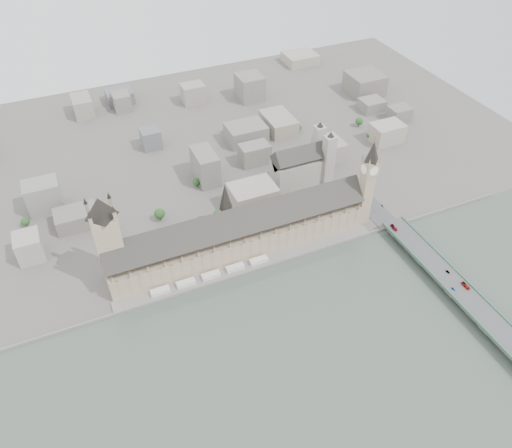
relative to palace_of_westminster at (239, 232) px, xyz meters
name	(u,v)px	position (x,y,z in m)	size (l,w,h in m)	color
ground	(247,261)	(0.00, -19.70, -22.71)	(900.00, 900.00, 0.00)	#595651
river_thames	(330,402)	(0.00, -184.70, -22.71)	(600.00, 600.00, 0.00)	#445147
embankment_wall	(253,270)	(0.00, -34.70, -21.21)	(600.00, 1.50, 3.00)	slate
river_terrace	(250,266)	(0.00, -27.20, -21.71)	(270.00, 15.00, 2.00)	slate
terrace_tents	(211,275)	(-40.00, -26.70, -18.71)	(118.00, 7.00, 4.00)	silver
palace_of_westminster	(239,232)	(0.00, 0.00, 0.00)	(265.00, 40.73, 55.44)	tan
elizabeth_tower	(368,177)	(138.00, -11.70, 35.38)	(17.00, 17.00, 107.50)	tan
victoria_tower	(108,238)	(-122.00, 6.30, 32.50)	(30.00, 30.00, 100.00)	tan
central_tower	(226,204)	(-10.00, 6.30, 35.21)	(13.00, 13.00, 48.00)	gray
westminster_bridge	(436,269)	(162.00, -107.20, -17.58)	(25.00, 325.00, 10.25)	#474749
bridge_parapets	(470,298)	(162.00, -151.70, -11.88)	(25.00, 235.00, 1.15)	#3B6C50
westminster_abbey	(303,165)	(110.92, 75.30, 2.38)	(68.00, 36.00, 64.00)	#A09D90
city_skyline_inland	(174,129)	(0.00, 225.30, -3.71)	(720.00, 360.00, 38.00)	gray
park_trees	(216,222)	(-10.00, 40.30, -15.21)	(110.00, 30.00, 15.00)	#214117
red_bus_north	(394,228)	(155.10, -46.25, -11.07)	(2.33, 9.96, 2.77)	maroon
red_bus_south	(466,286)	(168.06, -139.32, -11.13)	(2.22, 9.49, 2.64)	#B01C16
car_blue	(453,289)	(155.71, -137.51, -11.75)	(1.67, 4.15, 1.41)	blue
car_silver	(448,272)	(165.13, -118.49, -11.78)	(1.44, 4.13, 1.36)	gray
car_approach	(382,206)	(165.36, -10.79, -11.82)	(1.79, 4.40, 1.28)	gray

